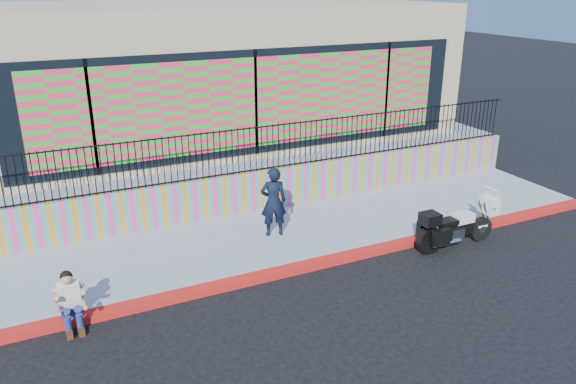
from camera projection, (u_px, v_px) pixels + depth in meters
ground at (329, 264)px, 12.49m from camera, size 90.00×90.00×0.00m
red_curb at (329, 261)px, 12.46m from camera, size 16.00×0.30×0.15m
sidewalk at (296, 233)px, 13.85m from camera, size 16.00×3.00×0.15m
mural_wall at (270, 189)px, 14.98m from camera, size 16.00×0.20×1.10m
metal_fence at (269, 147)px, 14.57m from camera, size 15.80×0.04×1.20m
elevated_platform at (210, 144)px, 19.31m from camera, size 16.00×10.00×1.25m
storefront_building at (208, 68)px, 18.20m from camera, size 14.00×8.06×4.00m
police_motorcycle at (455, 225)px, 13.10m from camera, size 2.14×0.71×1.33m
police_officer at (273, 202)px, 13.28m from camera, size 0.70×0.54×1.71m
seated_man at (71, 306)px, 10.05m from camera, size 0.54×0.71×1.06m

